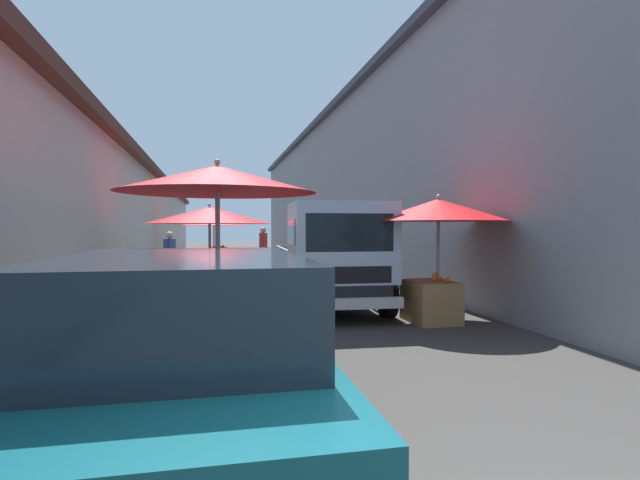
# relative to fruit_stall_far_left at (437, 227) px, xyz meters

# --- Properties ---
(ground) EXTENTS (90.00, 90.00, 0.00)m
(ground) POSITION_rel_fruit_stall_far_left_xyz_m (6.82, 2.44, -1.64)
(ground) COLOR #3D3A38
(building_left_whitewash) EXTENTS (49.80, 7.50, 3.82)m
(building_left_whitewash) POSITION_rel_fruit_stall_far_left_xyz_m (9.07, 9.47, 0.28)
(building_left_whitewash) COLOR beige
(building_left_whitewash) RESTS_ON ground
(building_right_concrete) EXTENTS (49.80, 7.50, 6.71)m
(building_right_concrete) POSITION_rel_fruit_stall_far_left_xyz_m (9.07, -4.58, 1.73)
(building_right_concrete) COLOR gray
(building_right_concrete) RESTS_ON ground
(fruit_stall_far_left) EXTENTS (2.39, 2.39, 2.21)m
(fruit_stall_far_left) POSITION_rel_fruit_stall_far_left_xyz_m (0.00, 0.00, 0.00)
(fruit_stall_far_left) COLOR #9E9EA3
(fruit_stall_far_left) RESTS_ON ground
(fruit_stall_near_left) EXTENTS (2.68, 2.68, 2.16)m
(fruit_stall_near_left) POSITION_rel_fruit_stall_far_left_xyz_m (2.91, 3.86, 0.04)
(fruit_stall_near_left) COLOR #9E9EA3
(fruit_stall_near_left) RESTS_ON ground
(fruit_stall_mid_lane) EXTENTS (2.67, 2.67, 2.20)m
(fruit_stall_mid_lane) POSITION_rel_fruit_stall_far_left_xyz_m (12.71, 3.74, 0.04)
(fruit_stall_mid_lane) COLOR #9E9EA3
(fruit_stall_mid_lane) RESTS_ON ground
(fruit_stall_near_right) EXTENTS (2.28, 2.28, 2.42)m
(fruit_stall_near_right) POSITION_rel_fruit_stall_far_left_xyz_m (-2.17, 3.77, 0.15)
(fruit_stall_near_right) COLOR #9E9EA3
(fruit_stall_near_right) RESTS_ON ground
(hatchback_car) EXTENTS (3.92, 1.94, 1.45)m
(hatchback_car) POSITION_rel_fruit_stall_far_left_xyz_m (-4.41, 4.03, -0.90)
(hatchback_car) COLOR #0F4C56
(hatchback_car) RESTS_ON ground
(delivery_truck) EXTENTS (5.00, 2.16, 2.08)m
(delivery_truck) POSITION_rel_fruit_stall_far_left_xyz_m (1.23, 1.56, -0.60)
(delivery_truck) COLOR black
(delivery_truck) RESTS_ON ground
(vendor_by_crates) EXTENTS (0.65, 0.27, 1.67)m
(vendor_by_crates) POSITION_rel_fruit_stall_far_left_xyz_m (11.13, 1.90, -0.67)
(vendor_by_crates) COLOR navy
(vendor_by_crates) RESTS_ON ground
(vendor_in_shade) EXTENTS (0.60, 0.31, 1.53)m
(vendor_in_shade) POSITION_rel_fruit_stall_far_left_xyz_m (6.67, 5.03, -0.77)
(vendor_in_shade) COLOR #232328
(vendor_in_shade) RESTS_ON ground
(plastic_stool) EXTENTS (0.30, 0.30, 0.43)m
(plastic_stool) POSITION_rel_fruit_stall_far_left_xyz_m (4.55, -0.10, -1.31)
(plastic_stool) COLOR #194CB2
(plastic_stool) RESTS_ON ground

